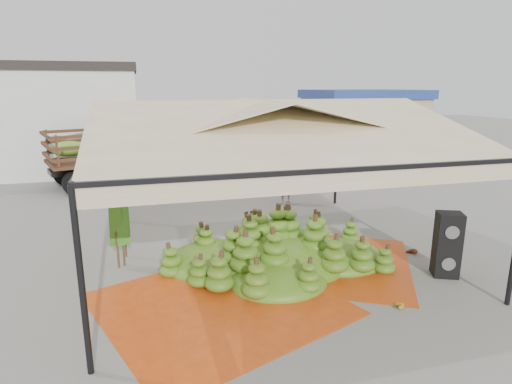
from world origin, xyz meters
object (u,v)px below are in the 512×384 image
object	(u,v)px
truck_right	(326,143)
speaker_stack	(447,245)
banana_heap	(281,239)
truck_left	(143,147)
vendor	(285,181)

from	to	relation	value
truck_right	speaker_stack	bearing A→B (deg)	-100.95
speaker_stack	banana_heap	bearing A→B (deg)	176.50
truck_left	truck_right	size ratio (longest dim) A/B	1.10
truck_left	speaker_stack	bearing A→B (deg)	-80.04
truck_left	vendor	bearing A→B (deg)	-65.31
truck_left	truck_right	xyz separation A→B (m)	(9.02, -0.20, -0.07)
vendor	truck_left	world-z (taller)	truck_left
banana_heap	speaker_stack	size ratio (longest dim) A/B	3.81
banana_heap	truck_right	xyz separation A→B (m)	(5.95, 10.46, 0.88)
banana_heap	vendor	world-z (taller)	vendor
banana_heap	truck_left	bearing A→B (deg)	106.10
truck_left	banana_heap	bearing A→B (deg)	-91.67
vendor	truck_right	size ratio (longest dim) A/B	0.24
vendor	truck_right	xyz separation A→B (m)	(4.03, 5.26, 0.64)
truck_right	banana_heap	bearing A→B (deg)	-119.07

